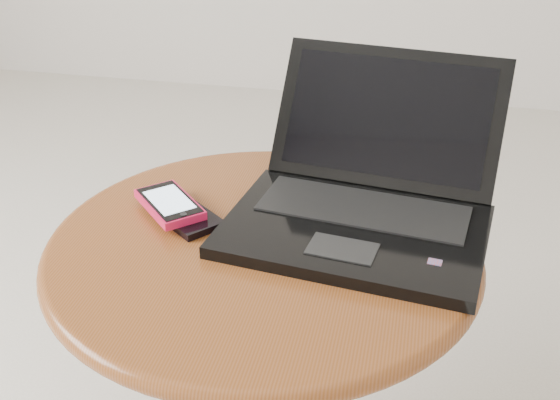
# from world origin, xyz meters

# --- Properties ---
(table) EXTENTS (0.62, 0.62, 0.49)m
(table) POSITION_xyz_m (0.06, 0.05, 0.39)
(table) COLOR #602C19
(table) RESTS_ON ground
(laptop) EXTENTS (0.40, 0.42, 0.21)m
(laptop) POSITION_xyz_m (0.19, 0.14, 0.53)
(laptop) COLOR black
(laptop) RESTS_ON table
(phone_black) EXTENTS (0.14, 0.13, 0.01)m
(phone_black) POSITION_xyz_m (-0.07, 0.09, 0.50)
(phone_black) COLOR black
(phone_black) RESTS_ON table
(phone_pink) EXTENTS (0.13, 0.13, 0.01)m
(phone_pink) POSITION_xyz_m (-0.10, 0.09, 0.51)
(phone_pink) COLOR #DE1846
(phone_pink) RESTS_ON phone_black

